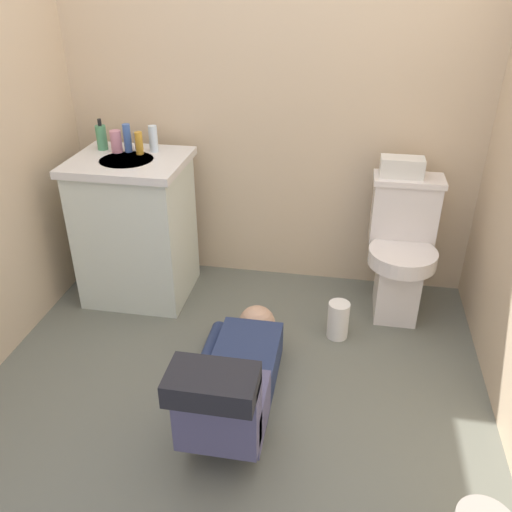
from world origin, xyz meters
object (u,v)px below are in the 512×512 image
Objects in this scene: faucet at (137,141)px; bottle_amber at (139,143)px; soap_dispenser at (102,137)px; bottle_blue at (127,138)px; vanity_cabinet at (136,227)px; paper_towel_roll at (338,320)px; bottle_clear at (153,139)px; toilet at (401,250)px; bottle_pink at (116,141)px; tissue_box at (402,167)px; person_plumber at (235,379)px.

faucet is 0.07m from bottle_amber.
soap_dispenser reaches higher than bottle_blue.
vanity_cabinet reaches higher than paper_towel_roll.
bottle_clear reaches higher than faucet.
paper_towel_roll is at bearing -133.20° from toilet.
vanity_cabinet is at bearing -176.82° from toilet.
bottle_amber is at bearing -10.38° from soap_dispenser.
toilet is 1.63m from bottle_pink.
bottle_pink is 0.06m from bottle_blue.
tissue_box is at bearing 3.16° from bottle_pink.
soap_dispenser is at bearing 161.59° from bottle_pink.
person_plumber is 1.37m from bottle_clear.
bottle_amber is (0.07, -0.03, -0.02)m from bottle_blue.
toilet is 1.58m from bottle_blue.
bottle_pink reaches higher than toilet.
person_plumber is at bearing -50.88° from bottle_blue.
tissue_box is 1.88× the size of bottle_pink.
vanity_cabinet is 0.77× the size of person_plumber.
vanity_cabinet is 6.93× the size of bottle_amber.
faucet is 1.44m from paper_towel_roll.
tissue_box is (-0.05, 0.09, 0.43)m from toilet.
person_plumber is at bearing -124.26° from paper_towel_roll.
vanity_cabinet is 4.94× the size of soap_dispenser.
tissue_box is at bearing 56.69° from person_plumber.
soap_dispenser reaches higher than person_plumber.
bottle_pink is 0.58× the size of paper_towel_roll.
paper_towel_roll is (-0.25, -0.41, -0.70)m from tissue_box.
tissue_box is 0.85m from paper_towel_roll.
soap_dispenser is at bearing -173.99° from faucet.
bottle_clear is at bearing 12.17° from bottle_blue.
vanity_cabinet reaches higher than person_plumber.
faucet is 0.60× the size of soap_dispenser.
toilet is 3.70× the size of paper_towel_roll.
toilet is at bearing 46.80° from paper_towel_roll.
toilet is at bearing 3.18° from vanity_cabinet.
bottle_amber is 0.85× the size of bottle_clear.
vanity_cabinet is at bearing -71.24° from bottle_blue.
soap_dispenser is at bearing 174.33° from bottle_blue.
bottle_amber reaches higher than toilet.
person_plumber is 6.42× the size of soap_dispenser.
toilet is 5.36× the size of bottle_clear.
bottle_amber is (-1.37, -0.09, 0.08)m from tissue_box.
bottle_clear reaches higher than vanity_cabinet.
toilet is at bearing -1.38° from soap_dispenser.
bottle_clear reaches higher than tissue_box.
paper_towel_roll is at bearing -14.71° from bottle_pink.
bottle_blue is at bearing 16.01° from bottle_pink.
toilet is 0.44m from tissue_box.
person_plumber is 1.52m from soap_dispenser.
toilet is 1.50m from bottle_amber.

